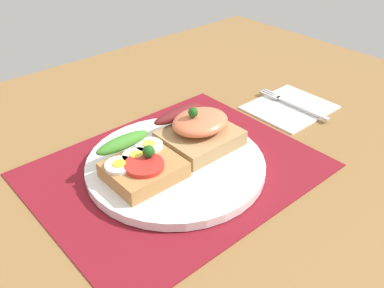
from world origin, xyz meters
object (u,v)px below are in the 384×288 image
Objects in this scene: fork at (291,103)px; napkin at (290,107)px; plate at (176,165)px; sandwich_salmon at (198,129)px; sandwich_egg_tomato at (140,164)px.

napkin is at bearing -158.11° from fork.
plate is 1.80× the size of napkin.
fork is (21.52, -0.42, -3.02)cm from sandwich_salmon.
sandwich_egg_tomato reaches higher than fork.
fork is at bearing 0.30° from sandwich_egg_tomato.
fork is at bearing -1.13° from sandwich_salmon.
sandwich_egg_tomato is at bearing 170.52° from plate.
sandwich_egg_tomato is at bearing -179.70° from fork.
napkin is at bearing 1.88° from plate.
sandwich_salmon is 21.73cm from fork.
plate is at bearing -178.12° from napkin.
sandwich_egg_tomato is at bearing 179.98° from napkin.
plate is 2.36× the size of sandwich_salmon.
sandwich_salmon is 21.36cm from napkin.
sandwich_egg_tomato reaches higher than plate.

